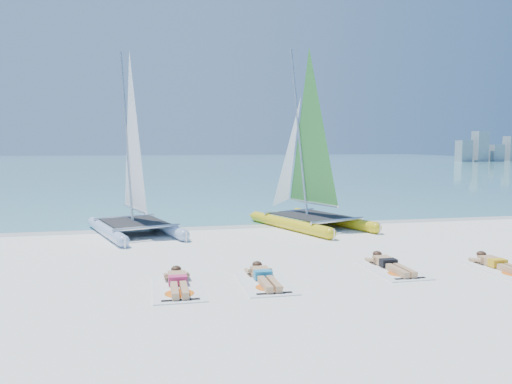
{
  "coord_description": "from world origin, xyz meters",
  "views": [
    {
      "loc": [
        -2.68,
        -11.59,
        2.84
      ],
      "look_at": [
        0.03,
        1.2,
        1.58
      ],
      "focal_mm": 35.0,
      "sensor_mm": 36.0,
      "label": 1
    }
  ],
  "objects_px": {
    "towel_c": "(393,270)",
    "towel_d": "(504,270)",
    "catamaran_yellow": "(303,168)",
    "towel_a": "(178,289)",
    "sunbather_c": "(389,263)",
    "catamaran_blue": "(133,177)",
    "sunbather_a": "(178,281)",
    "towel_b": "(265,283)",
    "sunbather_b": "(263,275)",
    "sunbather_d": "(499,264)"
  },
  "relations": [
    {
      "from": "towel_c",
      "to": "towel_d",
      "type": "height_order",
      "value": "same"
    },
    {
      "from": "catamaran_yellow",
      "to": "towel_a",
      "type": "height_order",
      "value": "catamaran_yellow"
    },
    {
      "from": "sunbather_c",
      "to": "towel_d",
      "type": "height_order",
      "value": "sunbather_c"
    },
    {
      "from": "catamaran_yellow",
      "to": "towel_c",
      "type": "bearing_deg",
      "value": -109.11
    },
    {
      "from": "catamaran_blue",
      "to": "towel_c",
      "type": "bearing_deg",
      "value": -63.7
    },
    {
      "from": "sunbather_a",
      "to": "towel_c",
      "type": "relative_size",
      "value": 0.93
    },
    {
      "from": "catamaran_yellow",
      "to": "towel_b",
      "type": "distance_m",
      "value": 7.8
    },
    {
      "from": "catamaran_yellow",
      "to": "sunbather_c",
      "type": "xyz_separation_m",
      "value": [
        0.1,
        -6.31,
        -1.91
      ]
    },
    {
      "from": "sunbather_b",
      "to": "sunbather_c",
      "type": "height_order",
      "value": "same"
    },
    {
      "from": "towel_a",
      "to": "sunbather_a",
      "type": "height_order",
      "value": "sunbather_a"
    },
    {
      "from": "sunbather_c",
      "to": "sunbather_b",
      "type": "bearing_deg",
      "value": -171.98
    },
    {
      "from": "towel_d",
      "to": "towel_b",
      "type": "bearing_deg",
      "value": 178.9
    },
    {
      "from": "towel_c",
      "to": "sunbather_c",
      "type": "distance_m",
      "value": 0.22
    },
    {
      "from": "catamaran_blue",
      "to": "sunbather_a",
      "type": "relative_size",
      "value": 3.52
    },
    {
      "from": "sunbather_a",
      "to": "sunbather_b",
      "type": "height_order",
      "value": "same"
    },
    {
      "from": "towel_c",
      "to": "towel_a",
      "type": "bearing_deg",
      "value": -174.34
    },
    {
      "from": "sunbather_d",
      "to": "towel_d",
      "type": "bearing_deg",
      "value": -90.0
    },
    {
      "from": "towel_c",
      "to": "towel_d",
      "type": "relative_size",
      "value": 1.0
    },
    {
      "from": "catamaran_yellow",
      "to": "sunbather_c",
      "type": "bearing_deg",
      "value": -109.08
    },
    {
      "from": "towel_a",
      "to": "towel_d",
      "type": "bearing_deg",
      "value": -0.46
    },
    {
      "from": "towel_a",
      "to": "sunbather_b",
      "type": "distance_m",
      "value": 1.78
    },
    {
      "from": "towel_b",
      "to": "sunbather_c",
      "type": "height_order",
      "value": "sunbather_c"
    },
    {
      "from": "catamaran_blue",
      "to": "towel_b",
      "type": "relative_size",
      "value": 3.28
    },
    {
      "from": "towel_a",
      "to": "sunbather_b",
      "type": "bearing_deg",
      "value": 7.71
    },
    {
      "from": "catamaran_blue",
      "to": "catamaran_yellow",
      "type": "distance_m",
      "value": 5.78
    },
    {
      "from": "towel_a",
      "to": "towel_d",
      "type": "relative_size",
      "value": 1.0
    },
    {
      "from": "towel_c",
      "to": "sunbather_d",
      "type": "distance_m",
      "value": 2.47
    },
    {
      "from": "catamaran_yellow",
      "to": "towel_d",
      "type": "xyz_separation_m",
      "value": [
        2.54,
        -7.04,
        -2.02
      ]
    },
    {
      "from": "catamaran_blue",
      "to": "sunbather_a",
      "type": "height_order",
      "value": "catamaran_blue"
    },
    {
      "from": "catamaran_blue",
      "to": "sunbather_a",
      "type": "distance_m",
      "value": 6.68
    },
    {
      "from": "catamaran_blue",
      "to": "sunbather_b",
      "type": "xyz_separation_m",
      "value": [
        2.81,
        -6.33,
        -1.69
      ]
    },
    {
      "from": "catamaran_blue",
      "to": "sunbather_d",
      "type": "distance_m",
      "value": 10.65
    },
    {
      "from": "towel_b",
      "to": "towel_c",
      "type": "xyz_separation_m",
      "value": [
        3.06,
        0.43,
        0.0
      ]
    },
    {
      "from": "sunbather_d",
      "to": "towel_a",
      "type": "bearing_deg",
      "value": -178.94
    },
    {
      "from": "catamaran_blue",
      "to": "towel_a",
      "type": "relative_size",
      "value": 3.28
    },
    {
      "from": "towel_b",
      "to": "towel_c",
      "type": "height_order",
      "value": "same"
    },
    {
      "from": "catamaran_yellow",
      "to": "towel_c",
      "type": "distance_m",
      "value": 6.81
    },
    {
      "from": "sunbather_a",
      "to": "towel_c",
      "type": "height_order",
      "value": "sunbather_a"
    },
    {
      "from": "catamaran_blue",
      "to": "towel_b",
      "type": "height_order",
      "value": "catamaran_blue"
    },
    {
      "from": "towel_d",
      "to": "towel_c",
      "type": "bearing_deg",
      "value": 167.65
    },
    {
      "from": "towel_b",
      "to": "sunbather_c",
      "type": "distance_m",
      "value": 3.12
    },
    {
      "from": "towel_a",
      "to": "towel_b",
      "type": "bearing_deg",
      "value": 1.53
    },
    {
      "from": "towel_a",
      "to": "towel_d",
      "type": "height_order",
      "value": "same"
    },
    {
      "from": "towel_a",
      "to": "towel_c",
      "type": "height_order",
      "value": "same"
    },
    {
      "from": "towel_d",
      "to": "sunbather_c",
      "type": "bearing_deg",
      "value": 163.43
    },
    {
      "from": "catamaran_yellow",
      "to": "sunbather_b",
      "type": "relative_size",
      "value": 3.73
    },
    {
      "from": "towel_a",
      "to": "sunbather_a",
      "type": "bearing_deg",
      "value": 90.0
    },
    {
      "from": "catamaran_blue",
      "to": "sunbather_d",
      "type": "bearing_deg",
      "value": -55.36
    },
    {
      "from": "towel_a",
      "to": "towel_c",
      "type": "bearing_deg",
      "value": 5.66
    },
    {
      "from": "catamaran_yellow",
      "to": "sunbather_d",
      "type": "xyz_separation_m",
      "value": [
        2.54,
        -6.84,
        -1.91
      ]
    }
  ]
}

